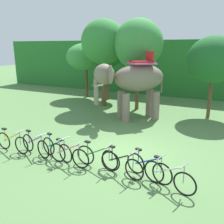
{
  "coord_description": "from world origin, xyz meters",
  "views": [
    {
      "loc": [
        3.25,
        -8.06,
        4.04
      ],
      "look_at": [
        -1.09,
        1.0,
        1.3
      ],
      "focal_mm": 38.87,
      "sensor_mm": 36.0,
      "label": 1
    }
  ],
  "objects": [
    {
      "name": "tree_center_right",
      "position": [
        2.42,
        6.78,
        3.31
      ],
      "size": [
        2.9,
        2.9,
        4.62
      ],
      "color": "brown",
      "rests_on": "ground"
    },
    {
      "name": "elephant",
      "position": [
        -1.45,
        4.45,
        2.2
      ],
      "size": [
        3.75,
        3.6,
        3.78
      ],
      "color": "gray",
      "rests_on": "ground"
    },
    {
      "name": "foliage_hedge",
      "position": [
        0.0,
        14.69,
        2.26
      ],
      "size": [
        36.0,
        6.0,
        4.53
      ],
      "primitive_type": "cube",
      "color": "#28702D",
      "rests_on": "ground"
    },
    {
      "name": "bike_green",
      "position": [
        -0.45,
        -1.47,
        0.39
      ],
      "size": [
        1.71,
        0.52,
        0.92
      ],
      "color": "black",
      "rests_on": "ground"
    },
    {
      "name": "tree_far_left",
      "position": [
        -2.01,
        6.69,
        4.14
      ],
      "size": [
        3.05,
        3.05,
        5.7
      ],
      "color": "brown",
      "rests_on": "ground"
    },
    {
      "name": "bike_blue",
      "position": [
        1.32,
        -1.41,
        0.39
      ],
      "size": [
        1.65,
        0.67,
        0.92
      ],
      "color": "black",
      "rests_on": "ground"
    },
    {
      "name": "bike_pink",
      "position": [
        -1.46,
        -1.73,
        0.39
      ],
      "size": [
        1.71,
        0.52,
        0.92
      ],
      "color": "black",
      "rests_on": "ground"
    },
    {
      "name": "bike_teal",
      "position": [
        -2.15,
        -1.51,
        0.39
      ],
      "size": [
        1.67,
        0.61,
        0.92
      ],
      "color": "black",
      "rests_on": "ground"
    },
    {
      "name": "bike_white",
      "position": [
        2.02,
        -1.69,
        0.39
      ],
      "size": [
        1.65,
        0.66,
        0.92
      ],
      "color": "black",
      "rests_on": "ground"
    },
    {
      "name": "ground_plane",
      "position": [
        0.0,
        0.0,
        0.0
      ],
      "size": [
        80.0,
        80.0,
        0.0
      ],
      "primitive_type": "plane",
      "color": "#567F47"
    },
    {
      "name": "tree_left",
      "position": [
        -7.05,
        8.65,
        3.22
      ],
      "size": [
        3.05,
        3.05,
        4.28
      ],
      "color": "brown",
      "rests_on": "ground"
    },
    {
      "name": "tree_center",
      "position": [
        -5.15,
        8.56,
        3.68
      ],
      "size": [
        2.96,
        2.96,
        4.91
      ],
      "color": "brown",
      "rests_on": "ground"
    },
    {
      "name": "bike_purple",
      "position": [
        -3.1,
        -1.59,
        0.39
      ],
      "size": [
        1.67,
        0.59,
        0.92
      ],
      "color": "black",
      "rests_on": "ground"
    },
    {
      "name": "bike_black",
      "position": [
        0.47,
        -1.55,
        0.39
      ],
      "size": [
        1.67,
        0.61,
        0.92
      ],
      "color": "black",
      "rests_on": "ground"
    },
    {
      "name": "tree_right",
      "position": [
        -4.4,
        6.59,
        4.26
      ],
      "size": [
        2.91,
        2.91,
        5.76
      ],
      "color": "brown",
      "rests_on": "ground"
    },
    {
      "name": "bike_yellow",
      "position": [
        -4.13,
        -1.75,
        0.39
      ],
      "size": [
        1.71,
        0.52,
        0.92
      ],
      "color": "black",
      "rests_on": "ground"
    }
  ]
}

